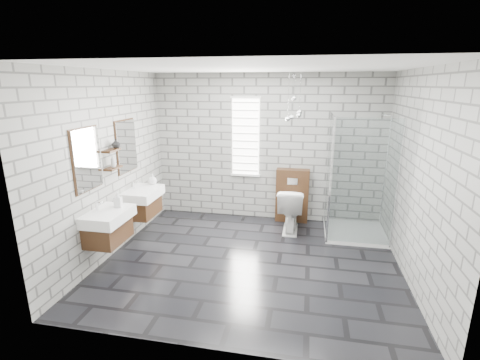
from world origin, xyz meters
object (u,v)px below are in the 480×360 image
(shower_enclosure, at_px, (351,208))
(vanity_left, at_px, (106,217))
(toilet, at_px, (291,209))
(cistern_panel, at_px, (292,195))
(vanity_right, at_px, (141,195))

(shower_enclosure, bearing_deg, vanity_left, -153.02)
(shower_enclosure, bearing_deg, toilet, 176.00)
(vanity_left, distance_m, toilet, 3.03)
(toilet, bearing_deg, cistern_panel, -89.96)
(vanity_right, bearing_deg, shower_enclosure, 11.76)
(cistern_panel, bearing_deg, vanity_right, -152.98)
(vanity_left, xyz_separation_m, vanity_right, (0.00, 1.03, 0.00))
(toilet, bearing_deg, shower_enclosure, 176.04)
(vanity_left, distance_m, shower_enclosure, 3.83)
(cistern_panel, xyz_separation_m, shower_enclosure, (1.00, -0.52, 0.00))
(cistern_panel, bearing_deg, toilet, -90.00)
(vanity_left, bearing_deg, cistern_panel, 43.11)
(vanity_left, bearing_deg, toilet, 36.88)
(vanity_right, xyz_separation_m, toilet, (2.41, 0.78, -0.37))
(shower_enclosure, xyz_separation_m, toilet, (-1.00, 0.07, -0.11))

